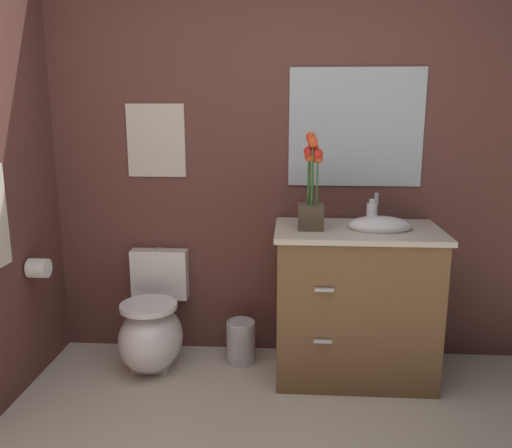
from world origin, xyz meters
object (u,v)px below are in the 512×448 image
at_px(soap_bottle, 372,214).
at_px(wall_poster, 156,141).
at_px(flower_vase, 311,196).
at_px(toilet, 153,328).
at_px(toilet_paper_roll, 39,268).
at_px(wall_mirror, 356,128).
at_px(vanity_cabinet, 355,301).
at_px(trash_bin, 241,341).

distance_m(soap_bottle, wall_poster, 1.38).
bearing_deg(flower_vase, soap_bottle, 17.54).
distance_m(toilet, flower_vase, 1.27).
relative_size(flower_vase, wall_poster, 1.21).
bearing_deg(toilet_paper_roll, wall_mirror, 14.42).
bearing_deg(toilet, vanity_cabinet, -1.24).
relative_size(toilet, trash_bin, 2.54).
xyz_separation_m(vanity_cabinet, wall_poster, (-1.22, 0.29, 0.91)).
height_order(vanity_cabinet, flower_vase, flower_vase).
xyz_separation_m(vanity_cabinet, flower_vase, (-0.27, -0.03, 0.63)).
xyz_separation_m(soap_bottle, trash_bin, (-0.77, 0.02, -0.83)).
bearing_deg(toilet_paper_roll, vanity_cabinet, 5.38).
bearing_deg(trash_bin, flower_vase, -17.67).
bearing_deg(soap_bottle, toilet, -177.49).
distance_m(flower_vase, wall_poster, 1.04).
bearing_deg(toilet_paper_roll, toilet, 18.54).
distance_m(vanity_cabinet, toilet_paper_roll, 1.83).
bearing_deg(flower_vase, wall_poster, 161.26).
bearing_deg(soap_bottle, toilet_paper_roll, -172.35).
xyz_separation_m(toilet, wall_mirror, (1.22, 0.27, 1.21)).
bearing_deg(trash_bin, vanity_cabinet, -8.60).
bearing_deg(flower_vase, wall_mirror, 50.16).
bearing_deg(flower_vase, trash_bin, 162.33).
bearing_deg(soap_bottle, trash_bin, 178.52).
bearing_deg(wall_mirror, flower_vase, -129.84).
bearing_deg(wall_poster, vanity_cabinet, -13.54).
bearing_deg(vanity_cabinet, toilet_paper_roll, -174.62).
bearing_deg(toilet_paper_roll, soap_bottle, 7.65).
height_order(trash_bin, wall_mirror, wall_mirror).
relative_size(toilet, toilet_paper_roll, 6.27).
bearing_deg(trash_bin, toilet_paper_roll, -166.30).
distance_m(wall_poster, toilet_paper_roll, 1.02).
xyz_separation_m(flower_vase, toilet_paper_roll, (-1.54, -0.14, -0.41)).
height_order(toilet, wall_poster, wall_poster).
height_order(vanity_cabinet, wall_mirror, wall_mirror).
xyz_separation_m(toilet, wall_poster, (-0.00, 0.27, 1.13)).
height_order(vanity_cabinet, wall_poster, wall_poster).
distance_m(vanity_cabinet, wall_mirror, 1.03).
height_order(wall_poster, toilet_paper_roll, wall_poster).
xyz_separation_m(wall_poster, wall_mirror, (1.22, 0.00, 0.08)).
relative_size(trash_bin, wall_mirror, 0.34).
relative_size(vanity_cabinet, wall_poster, 2.42).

